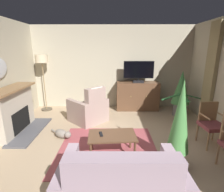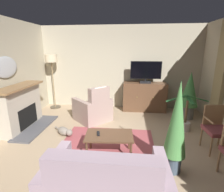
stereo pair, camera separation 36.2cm
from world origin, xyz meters
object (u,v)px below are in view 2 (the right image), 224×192
(armchair_angled_to_table, at_px, (93,109))
(side_chair_beside_plant, at_px, (216,127))
(fireplace, at_px, (22,108))
(potted_plant_leafy_by_curtain, at_px, (177,125))
(wall_mirror_oval, at_px, (6,67))
(potted_plant_on_hearth_side, at_px, (189,93))
(tv_cabinet, at_px, (144,97))
(potted_plant_small_fern_corner, at_px, (185,121))
(television, at_px, (146,72))
(sofa_floral, at_px, (106,189))
(tv_remote, at_px, (98,133))
(coffee_table, at_px, (109,137))
(cat, at_px, (64,131))
(floor_lamp, at_px, (52,65))

(armchair_angled_to_table, xyz_separation_m, side_chair_beside_plant, (2.76, -1.21, 0.17))
(fireplace, distance_m, side_chair_beside_plant, 4.53)
(potted_plant_leafy_by_curtain, bearing_deg, wall_mirror_oval, 160.90)
(potted_plant_on_hearth_side, relative_size, potted_plant_leafy_by_curtain, 0.89)
(wall_mirror_oval, xyz_separation_m, side_chair_beside_plant, (4.74, -0.54, -1.08))
(tv_cabinet, relative_size, potted_plant_leafy_by_curtain, 0.89)
(armchair_angled_to_table, relative_size, potted_plant_small_fern_corner, 1.17)
(television, bearing_deg, sofa_floral, -100.82)
(television, distance_m, potted_plant_on_hearth_side, 1.43)
(television, bearing_deg, tv_remote, -111.86)
(coffee_table, xyz_separation_m, potted_plant_leafy_by_curtain, (1.12, -0.32, 0.46))
(fireplace, relative_size, tv_cabinet, 1.12)
(wall_mirror_oval, height_order, tv_remote, wall_mirror_oval)
(cat, bearing_deg, armchair_angled_to_table, 62.74)
(potted_plant_leafy_by_curtain, bearing_deg, potted_plant_on_hearth_side, 68.74)
(potted_plant_small_fern_corner, xyz_separation_m, potted_plant_leafy_by_curtain, (-0.65, -1.59, 0.59))
(sofa_floral, relative_size, floor_lamp, 0.82)
(wall_mirror_oval, xyz_separation_m, potted_plant_small_fern_corner, (4.41, 0.29, -1.32))
(fireplace, distance_m, potted_plant_small_fern_corner, 4.18)
(potted_plant_leafy_by_curtain, height_order, floor_lamp, floor_lamp)
(tv_cabinet, bearing_deg, cat, -135.02)
(television, height_order, cat, television)
(tv_cabinet, distance_m, sofa_floral, 3.95)
(television, relative_size, potted_plant_leafy_by_curtain, 0.62)
(coffee_table, height_order, cat, coffee_table)
(floor_lamp, bearing_deg, tv_remote, -51.95)
(potted_plant_on_hearth_side, height_order, potted_plant_leafy_by_curtain, potted_plant_leafy_by_curtain)
(tv_cabinet, xyz_separation_m, armchair_angled_to_table, (-1.51, -1.04, -0.12))
(tv_cabinet, distance_m, potted_plant_small_fern_corner, 1.70)
(sofa_floral, bearing_deg, potted_plant_small_fern_corner, 56.12)
(television, relative_size, cat, 1.67)
(fireplace, bearing_deg, tv_remote, -24.02)
(coffee_table, xyz_separation_m, tv_remote, (-0.21, 0.01, 0.07))
(fireplace, distance_m, potted_plant_on_hearth_side, 4.62)
(fireplace, relative_size, coffee_table, 1.67)
(potted_plant_leafy_by_curtain, bearing_deg, tv_cabinet, 95.24)
(tv_cabinet, distance_m, floor_lamp, 3.26)
(potted_plant_on_hearth_side, bearing_deg, television, 157.65)
(fireplace, xyz_separation_m, wall_mirror_oval, (-0.25, 0.00, 1.05))
(tv_remote, distance_m, side_chair_beside_plant, 2.35)
(tv_remote, xyz_separation_m, floor_lamp, (-2.04, 2.61, 1.04))
(potted_plant_on_hearth_side, xyz_separation_m, potted_plant_leafy_by_curtain, (-0.95, -2.45, 0.07))
(potted_plant_leafy_by_curtain, bearing_deg, side_chair_beside_plant, 37.88)
(tv_cabinet, height_order, coffee_table, tv_cabinet)
(tv_remote, xyz_separation_m, potted_plant_on_hearth_side, (2.28, 2.12, 0.33))
(tv_cabinet, height_order, potted_plant_on_hearth_side, potted_plant_on_hearth_side)
(armchair_angled_to_table, bearing_deg, cat, -117.26)
(coffee_table, distance_m, potted_plant_on_hearth_side, 2.99)
(television, height_order, side_chair_beside_plant, television)
(wall_mirror_oval, relative_size, armchair_angled_to_table, 0.67)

